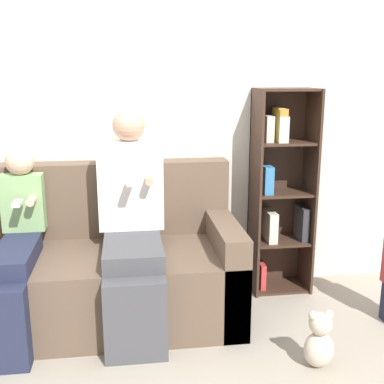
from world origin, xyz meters
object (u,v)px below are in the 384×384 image
Objects in this scene: adult_seated at (132,218)px; bookshelf at (279,186)px; child_seated at (16,246)px; couch at (88,271)px; teddy_bear at (319,341)px.

adult_seated is 0.92× the size of bookshelf.
child_seated is at bearing -175.27° from adult_seated.
child_seated is (-0.70, -0.06, -0.13)m from adult_seated.
couch reaches higher than teddy_bear.
couch is at bearing 149.88° from teddy_bear.
adult_seated reaches higher than child_seated.
adult_seated is 0.71m from child_seated.
adult_seated reaches higher than couch.
child_seated is at bearing -165.43° from bookshelf.
bookshelf is 4.40× the size of teddy_bear.
couch is 1.51m from teddy_bear.
teddy_bear is at bearing -30.12° from couch.
bookshelf is (1.37, 0.30, 0.46)m from couch.
teddy_bear is (1.29, -0.75, -0.17)m from couch.
couch is 1.48m from bookshelf.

